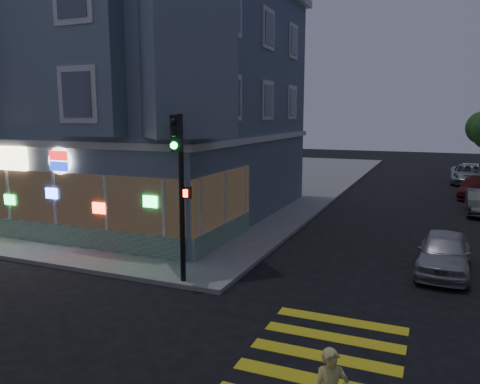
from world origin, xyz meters
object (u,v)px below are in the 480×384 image
Objects in this scene: parked_car_a at (444,253)px; parked_car_d at (468,174)px; traffic_signal at (180,170)px; parked_car_c at (474,188)px; parked_car_b at (480,202)px.

parked_car_a is 22.57m from parked_car_d.
traffic_signal is (-9.04, -26.92, 2.80)m from parked_car_d.
parked_car_d reaches higher than parked_car_c.
traffic_signal is (-7.20, -4.42, 2.83)m from parked_car_a.
parked_car_b is at bearing 83.37° from parked_car_a.
parked_car_a is at bearing -93.82° from parked_car_d.
parked_car_b is at bearing 36.53° from traffic_signal.
traffic_signal reaches higher than parked_car_c.
parked_car_a is 1.03× the size of parked_car_b.
parked_car_b is 0.91× the size of parked_car_c.
traffic_signal is (-9.04, -15.09, 2.88)m from parked_car_b.
parked_car_b is (1.84, 10.66, -0.04)m from parked_car_a.
parked_car_a is 0.94× the size of parked_car_c.
parked_car_d is (1.84, 22.50, 0.04)m from parked_car_a.
parked_car_b is at bearing -84.11° from parked_car_c.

